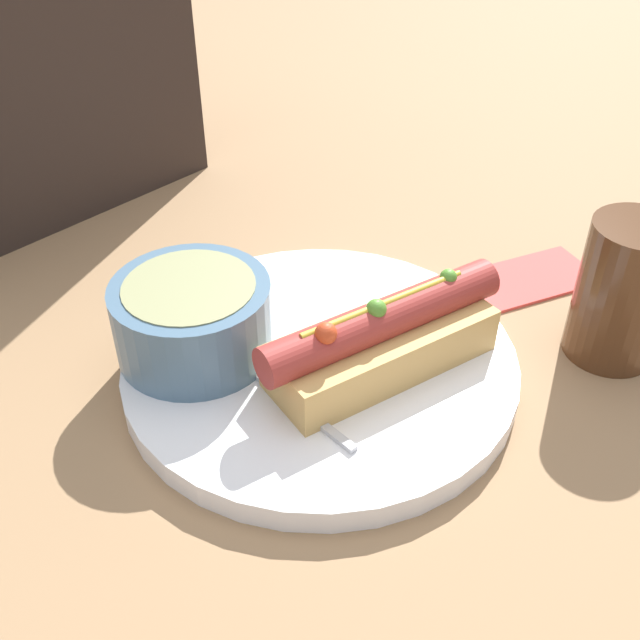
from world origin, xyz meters
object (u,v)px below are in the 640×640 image
soup_bowl (192,316)px  spoon (236,357)px  hot_dog (382,339)px  drinking_glass (623,292)px

soup_bowl → spoon: soup_bowl is taller
hot_dog → spoon: (-0.07, 0.08, -0.02)m
hot_dog → drinking_glass: (0.15, -0.11, 0.01)m
hot_dog → drinking_glass: 0.19m
spoon → drinking_glass: bearing=-125.8°
soup_bowl → drinking_glass: drinking_glass is taller
spoon → drinking_glass: size_ratio=1.47×
hot_dog → spoon: 0.11m
hot_dog → spoon: bearing=143.7°
hot_dog → soup_bowl: hot_dog is taller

